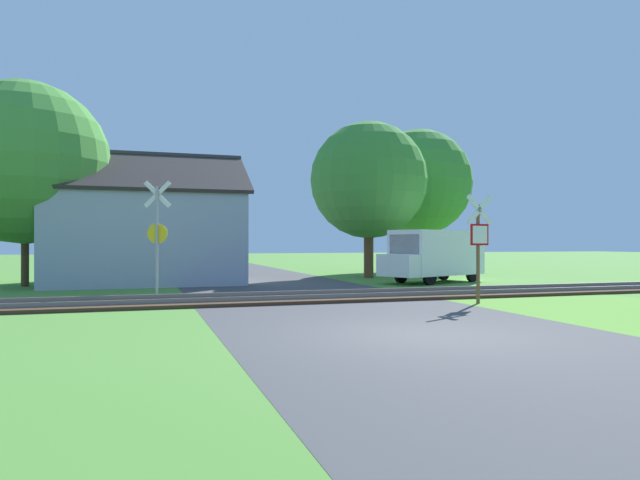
{
  "coord_description": "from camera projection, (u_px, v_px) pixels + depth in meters",
  "views": [
    {
      "loc": [
        -4.97,
        -9.51,
        1.72
      ],
      "look_at": [
        0.5,
        7.91,
        1.8
      ],
      "focal_mm": 32.0,
      "sensor_mm": 36.0,
      "label": 1
    }
  ],
  "objects": [
    {
      "name": "ground_plane",
      "position": [
        422.0,
        335.0,
        10.55
      ],
      "size": [
        160.0,
        160.0,
        0.0
      ],
      "primitive_type": "plane",
      "color": "#4C8433"
    },
    {
      "name": "road_asphalt",
      "position": [
        379.0,
        321.0,
        12.46
      ],
      "size": [
        7.29,
        80.0,
        0.01
      ],
      "primitive_type": "cube",
      "color": "#424244",
      "rests_on": "ground"
    },
    {
      "name": "rail_track",
      "position": [
        314.0,
        298.0,
        17.15
      ],
      "size": [
        60.0,
        2.6,
        0.22
      ],
      "color": "#422D1E",
      "rests_on": "ground"
    },
    {
      "name": "stop_sign_near",
      "position": [
        479.0,
        241.0,
        16.0
      ],
      "size": [
        0.88,
        0.17,
        3.08
      ],
      "rotation": [
        0.0,
        0.0,
        3.23
      ],
      "color": "brown",
      "rests_on": "ground"
    },
    {
      "name": "crossing_sign_far",
      "position": [
        157.0,
        231.0,
        18.23
      ],
      "size": [
        0.85,
        0.27,
        3.7
      ],
      "rotation": [
        0.0,
        0.0,
        -0.28
      ],
      "color": "#9E9EA5",
      "rests_on": "ground"
    },
    {
      "name": "house",
      "position": [
        146.0,
        235.0,
        24.15
      ],
      "size": [
        8.1,
        6.3,
        5.57
      ],
      "rotation": [
        0.0,
        0.0,
        0.01
      ],
      "color": "#99A3B7",
      "rests_on": "ground"
    },
    {
      "name": "tree_right",
      "position": [
        369.0,
        180.0,
        27.81
      ],
      "size": [
        5.69,
        5.69,
        7.62
      ],
      "color": "#513823",
      "rests_on": "ground"
    },
    {
      "name": "tree_far",
      "position": [
        419.0,
        182.0,
        33.91
      ],
      "size": [
        6.29,
        6.29,
        8.45
      ],
      "color": "#513823",
      "rests_on": "ground"
    },
    {
      "name": "tree_left",
      "position": [
        25.0,
        163.0,
        22.34
      ],
      "size": [
        6.39,
        6.39,
        8.05
      ],
      "color": "#513823",
      "rests_on": "ground"
    },
    {
      "name": "mail_truck",
      "position": [
        434.0,
        254.0,
        24.41
      ],
      "size": [
        5.24,
        3.56,
        2.24
      ],
      "rotation": [
        0.0,
        0.0,
        1.96
      ],
      "color": "white",
      "rests_on": "ground"
    }
  ]
}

